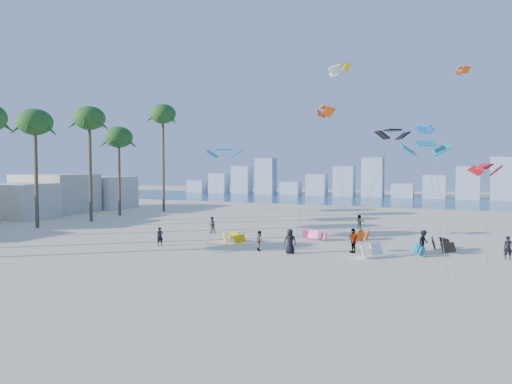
% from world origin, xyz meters
% --- Properties ---
extents(ground, '(220.00, 220.00, 0.00)m').
position_xyz_m(ground, '(0.00, 0.00, 0.00)').
color(ground, beige).
rests_on(ground, ground).
extents(ocean, '(220.00, 220.00, 0.00)m').
position_xyz_m(ocean, '(0.00, 72.00, 0.01)').
color(ocean, navy).
rests_on(ocean, ground).
extents(kitesurfer_near, '(0.65, 0.69, 1.58)m').
position_xyz_m(kitesurfer_near, '(-3.94, 11.55, 0.79)').
color(kitesurfer_near, black).
rests_on(kitesurfer_near, ground).
extents(kitesurfer_mid, '(0.94, 0.98, 1.59)m').
position_xyz_m(kitesurfer_mid, '(4.70, 12.84, 0.79)').
color(kitesurfer_mid, gray).
rests_on(kitesurfer_mid, ground).
extents(kitesurfers_far, '(27.03, 17.74, 1.92)m').
position_xyz_m(kitesurfers_far, '(9.98, 18.49, 0.87)').
color(kitesurfers_far, black).
rests_on(kitesurfers_far, ground).
extents(grounded_kites, '(20.14, 10.98, 0.98)m').
position_xyz_m(grounded_kites, '(11.63, 17.26, 0.45)').
color(grounded_kites, yellow).
rests_on(grounded_kites, ground).
extents(flying_kites, '(33.77, 33.03, 18.55)m').
position_xyz_m(flying_kites, '(13.30, 22.00, 11.82)').
color(flying_kites, '#0D83A0').
rests_on(flying_kites, ground).
extents(palm_row, '(7.09, 44.80, 15.73)m').
position_xyz_m(palm_row, '(-21.68, 16.18, 11.55)').
color(palm_row, brown).
rests_on(palm_row, ground).
extents(beachfront_buildings, '(11.50, 43.00, 6.00)m').
position_xyz_m(beachfront_buildings, '(-33.69, 20.82, 2.67)').
color(beachfront_buildings, beige).
rests_on(beachfront_buildings, ground).
extents(distant_skyline, '(85.00, 3.00, 8.40)m').
position_xyz_m(distant_skyline, '(-1.19, 82.00, 3.09)').
color(distant_skyline, '#9EADBF').
rests_on(distant_skyline, ground).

